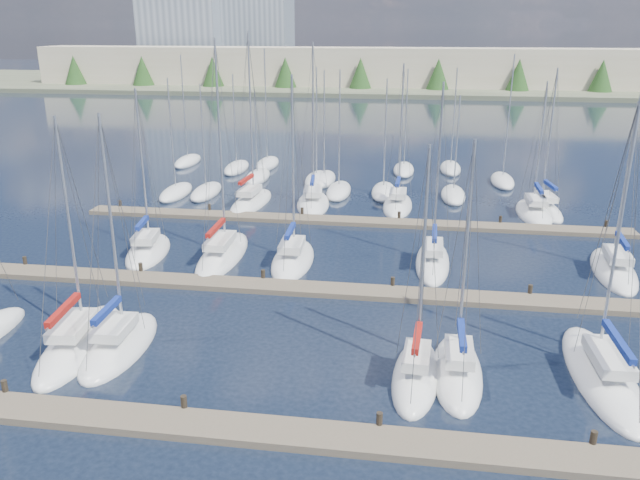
# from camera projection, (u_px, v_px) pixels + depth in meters

# --- Properties ---
(ground) EXTENTS (400.00, 400.00, 0.00)m
(ground) POSITION_uv_depth(u_px,v_px,m) (373.00, 152.00, 78.53)
(ground) COLOR #192132
(ground) RESTS_ON ground
(dock_near) EXTENTS (44.00, 1.93, 1.10)m
(dock_near) POSITION_uv_depth(u_px,v_px,m) (275.00, 433.00, 24.27)
(dock_near) COLOR #6B5E4C
(dock_near) RESTS_ON ground
(dock_mid) EXTENTS (44.00, 1.93, 1.10)m
(dock_mid) POSITION_uv_depth(u_px,v_px,m) (325.00, 290.00, 37.36)
(dock_mid) COLOR #6B5E4C
(dock_mid) RESTS_ON ground
(dock_far) EXTENTS (44.00, 1.93, 1.10)m
(dock_far) POSITION_uv_depth(u_px,v_px,m) (349.00, 221.00, 50.45)
(dock_far) COLOR #6B5E4C
(dock_far) RESTS_ON ground
(sailboat_e) EXTENTS (2.38, 7.06, 11.48)m
(sailboat_e) POSITION_uv_depth(u_px,v_px,m) (457.00, 371.00, 28.49)
(sailboat_e) COLOR white
(sailboat_e) RESTS_ON ground
(sailboat_o) EXTENTS (3.72, 8.09, 14.62)m
(sailboat_o) POSITION_uv_depth(u_px,v_px,m) (313.00, 203.00, 55.40)
(sailboat_o) COLOR white
(sailboat_o) RESTS_ON ground
(sailboat_i) EXTENTS (2.81, 9.44, 15.16)m
(sailboat_i) POSITION_uv_depth(u_px,v_px,m) (223.00, 255.00, 42.96)
(sailboat_i) COLOR white
(sailboat_i) RESTS_ON ground
(sailboat_d) EXTENTS (2.57, 6.85, 11.34)m
(sailboat_d) POSITION_uv_depth(u_px,v_px,m) (416.00, 375.00, 28.18)
(sailboat_d) COLOR white
(sailboat_d) RESTS_ON ground
(sailboat_k) EXTENTS (2.46, 8.28, 12.61)m
(sailboat_k) POSITION_uv_depth(u_px,v_px,m) (433.00, 261.00, 41.74)
(sailboat_k) COLOR white
(sailboat_k) RESTS_ON ground
(sailboat_p) EXTENTS (2.74, 7.62, 12.93)m
(sailboat_p) POSITION_uv_depth(u_px,v_px,m) (398.00, 205.00, 54.79)
(sailboat_p) COLOR white
(sailboat_p) RESTS_ON ground
(sailboat_q) EXTENTS (2.97, 8.04, 11.67)m
(sailboat_q) POSITION_uv_depth(u_px,v_px,m) (534.00, 212.00, 52.75)
(sailboat_q) COLOR white
(sailboat_q) RESTS_ON ground
(sailboat_h) EXTENTS (3.79, 7.36, 12.02)m
(sailboat_h) POSITION_uv_depth(u_px,v_px,m) (148.00, 251.00, 43.65)
(sailboat_h) COLOR white
(sailboat_h) RESTS_ON ground
(sailboat_f) EXTENTS (2.85, 9.51, 13.41)m
(sailboat_f) POSITION_uv_depth(u_px,v_px,m) (602.00, 375.00, 28.24)
(sailboat_f) COLOR white
(sailboat_f) RESTS_ON ground
(sailboat_m) EXTENTS (3.30, 8.44, 11.59)m
(sailboat_m) POSITION_uv_depth(u_px,v_px,m) (614.00, 270.00, 40.34)
(sailboat_m) COLOR white
(sailboat_m) RESTS_ON ground
(sailboat_j) EXTENTS (2.93, 7.78, 13.03)m
(sailboat_j) POSITION_uv_depth(u_px,v_px,m) (293.00, 259.00, 42.13)
(sailboat_j) COLOR white
(sailboat_j) RESTS_ON ground
(sailboat_r) EXTENTS (3.17, 7.85, 12.66)m
(sailboat_r) POSITION_uv_depth(u_px,v_px,m) (544.00, 209.00, 53.69)
(sailboat_r) COLOR white
(sailboat_r) RESTS_ON ground
(sailboat_b) EXTENTS (3.65, 8.97, 12.05)m
(sailboat_b) POSITION_uv_depth(u_px,v_px,m) (79.00, 343.00, 31.07)
(sailboat_b) COLOR white
(sailboat_b) RESTS_ON ground
(sailboat_n) EXTENTS (3.26, 8.82, 15.45)m
(sailboat_n) POSITION_uv_depth(u_px,v_px,m) (251.00, 202.00, 55.73)
(sailboat_n) COLOR white
(sailboat_n) RESTS_ON ground
(sailboat_c) EXTENTS (2.95, 7.30, 12.22)m
(sailboat_c) POSITION_uv_depth(u_px,v_px,m) (120.00, 345.00, 30.81)
(sailboat_c) COLOR white
(sailboat_c) RESTS_ON ground
(distant_boats) EXTENTS (36.93, 20.75, 13.30)m
(distant_boats) POSITION_uv_depth(u_px,v_px,m) (321.00, 178.00, 63.86)
(distant_boats) COLOR #9EA0A5
(distant_boats) RESTS_ON ground
(shoreline) EXTENTS (400.00, 60.00, 38.00)m
(shoreline) POSITION_uv_depth(u_px,v_px,m) (346.00, 56.00, 161.87)
(shoreline) COLOR #666B51
(shoreline) RESTS_ON ground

